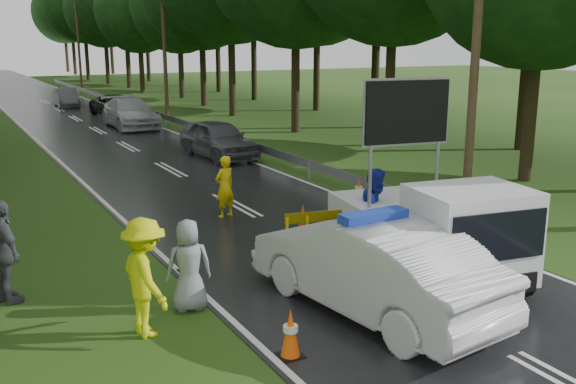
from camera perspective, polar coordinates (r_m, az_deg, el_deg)
ground at (r=13.96m, az=5.61°, el=-6.68°), size 160.00×160.00×0.00m
road at (r=41.73m, az=-18.37°, el=6.21°), size 7.00×140.00×0.02m
guardrail at (r=42.17m, az=-13.36°, el=7.33°), size 0.12×60.06×0.70m
utility_pole_near at (r=17.99m, az=16.47°, el=13.80°), size 1.40×0.24×10.00m
utility_pole_mid at (r=40.79m, az=-10.98°, el=13.62°), size 1.40×0.24×10.00m
utility_pole_far at (r=66.01m, az=-18.17°, el=13.06°), size 1.40×0.24×10.00m
police_sedan at (r=11.55m, az=7.48°, el=-6.58°), size 2.45×5.36×1.87m
work_truck at (r=13.29m, az=12.83°, el=-3.14°), size 2.91×5.22×3.95m
barrier at (r=14.65m, az=4.32°, el=-2.54°), size 2.40×0.56×1.01m
officer at (r=17.58m, az=-5.64°, el=0.47°), size 0.72×0.58×1.71m
civilian at (r=14.61m, az=7.86°, el=-1.74°), size 1.19×1.09×1.98m
bystander_left at (r=10.80m, az=-12.58°, el=-7.42°), size 0.89×1.37×2.00m
bystander_mid at (r=12.88m, az=-23.94°, el=-4.93°), size 0.82×1.25×1.97m
bystander_right at (r=11.69m, az=-8.81°, el=-6.46°), size 0.90×0.67×1.68m
queue_car_first at (r=26.61m, az=-6.21°, el=4.71°), size 2.15×4.68×1.55m
queue_car_second at (r=36.68m, az=-13.85°, el=6.84°), size 2.27×5.55×1.61m
queue_car_third at (r=42.64m, az=-15.09°, el=7.44°), size 2.53×4.87×1.31m
queue_car_fourth at (r=49.07m, az=-19.11°, el=7.92°), size 1.61×4.12×1.33m
cone_near_left at (r=10.06m, az=0.22°, el=-12.50°), size 0.38×0.38×0.80m
cone_center at (r=14.13m, az=7.33°, el=-5.13°), size 0.30×0.30×0.64m
cone_far at (r=15.97m, az=1.32°, el=-2.53°), size 0.38×0.38×0.81m
cone_left_mid at (r=13.65m, az=-8.97°, el=-5.48°), size 0.39×0.39×0.83m
cone_right at (r=19.22m, az=6.30°, el=0.09°), size 0.36×0.36×0.77m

